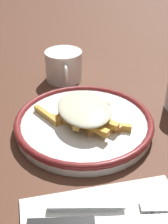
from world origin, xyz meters
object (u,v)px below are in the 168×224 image
(plate, at_px, (84,123))
(fork, at_px, (110,205))
(knife, at_px, (92,223))
(coffee_mug, at_px, (64,66))
(fries_heap, at_px, (83,112))

(plate, distance_m, fork, 0.20)
(knife, bearing_deg, plate, 174.42)
(fork, bearing_deg, coffee_mug, -176.15)
(fork, distance_m, coffee_mug, 0.43)
(fries_heap, bearing_deg, knife, -4.97)
(fries_heap, xyz_separation_m, coffee_mug, (-0.22, -0.02, -0.00))
(knife, bearing_deg, fries_heap, 175.03)
(plate, distance_m, knife, 0.23)
(plate, relative_size, fork, 1.54)
(plate, bearing_deg, fries_heap, -110.90)
(knife, distance_m, coffee_mug, 0.45)
(coffee_mug, bearing_deg, knife, -0.32)
(knife, xyz_separation_m, coffee_mug, (-0.45, 0.00, 0.03))
(plate, height_order, coffee_mug, coffee_mug)
(plate, relative_size, fries_heap, 1.51)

